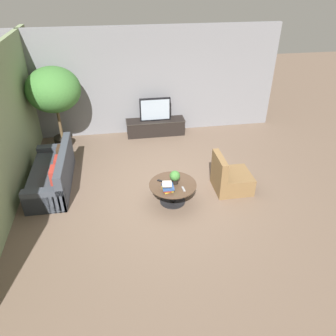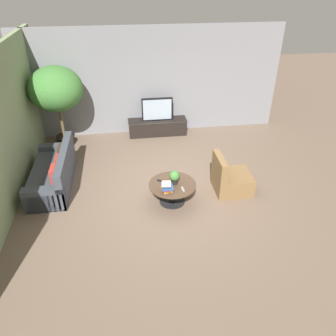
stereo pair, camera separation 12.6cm
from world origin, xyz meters
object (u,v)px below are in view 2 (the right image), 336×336
at_px(coffee_table, 172,190).
at_px(television, 157,109).
at_px(couch_by_wall, 54,173).
at_px(armchair_wicker, 230,179).
at_px(media_console, 157,127).
at_px(potted_palm_tall, 56,90).
at_px(potted_plant_tabletop, 174,177).

bearing_deg(coffee_table, television, 88.98).
height_order(couch_by_wall, armchair_wicker, armchair_wicker).
bearing_deg(television, media_console, 90.00).
bearing_deg(television, armchair_wicker, -67.12).
distance_m(television, coffee_table, 3.35).
bearing_deg(potted_palm_tall, television, 7.19).
relative_size(couch_by_wall, potted_plant_tabletop, 6.98).
relative_size(media_console, coffee_table, 1.73).
bearing_deg(coffee_table, couch_by_wall, 158.17).
bearing_deg(couch_by_wall, potted_plant_tabletop, 68.93).
relative_size(media_console, armchair_wicker, 2.00).
xyz_separation_m(armchair_wicker, potted_palm_tall, (-3.93, 2.72, 1.31)).
distance_m(media_console, potted_palm_tall, 2.98).
xyz_separation_m(television, couch_by_wall, (-2.64, -2.28, -0.50)).
bearing_deg(couch_by_wall, media_console, 130.89).
relative_size(television, armchair_wicker, 1.03).
xyz_separation_m(television, armchair_wicker, (1.29, -3.05, -0.51)).
height_order(media_console, potted_plant_tabletop, potted_plant_tabletop).
bearing_deg(couch_by_wall, armchair_wicker, 78.85).
bearing_deg(media_console, television, -90.00).
bearing_deg(coffee_table, potted_palm_tall, 130.92).
distance_m(couch_by_wall, armchair_wicker, 4.00).
distance_m(media_console, armchair_wicker, 3.32).
xyz_separation_m(coffee_table, potted_plant_tabletop, (0.05, 0.02, 0.30)).
bearing_deg(television, couch_by_wall, -139.13).
bearing_deg(armchair_wicker, potted_plant_tabletop, 100.31).
bearing_deg(potted_palm_tall, armchair_wicker, -34.70).
relative_size(media_console, television, 1.93).
xyz_separation_m(television, potted_plant_tabletop, (-0.01, -3.29, -0.16)).
distance_m(coffee_table, potted_plant_tabletop, 0.31).
bearing_deg(armchair_wicker, television, 22.88).
distance_m(armchair_wicker, potted_palm_tall, 4.96).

